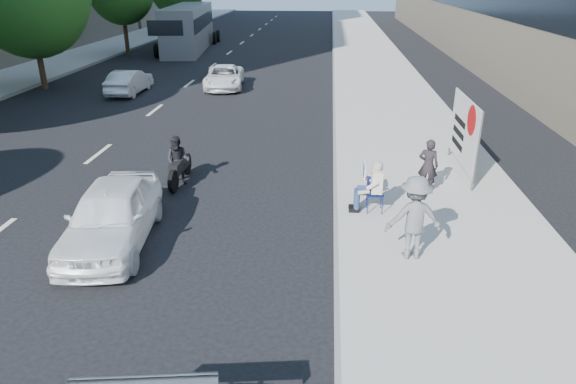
# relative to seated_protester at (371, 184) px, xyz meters

# --- Properties ---
(ground) EXTENTS (160.00, 160.00, 0.00)m
(ground) POSITION_rel_seated_protester_xyz_m (-2.29, -3.87, -0.87)
(ground) COLOR black
(ground) RESTS_ON ground
(near_sidewalk) EXTENTS (5.00, 120.00, 0.15)m
(near_sidewalk) POSITION_rel_seated_protester_xyz_m (1.71, 16.13, -0.80)
(near_sidewalk) COLOR #AFACA4
(near_sidewalk) RESTS_ON ground
(far_sidewalk) EXTENTS (4.50, 120.00, 0.15)m
(far_sidewalk) POSITION_rel_seated_protester_xyz_m (-19.04, 16.13, -0.80)
(far_sidewalk) COLOR #AFACA4
(far_sidewalk) RESTS_ON ground
(seated_protester) EXTENTS (0.83, 1.12, 1.31)m
(seated_protester) POSITION_rel_seated_protester_xyz_m (0.00, 0.00, 0.00)
(seated_protester) COLOR navy
(seated_protester) RESTS_ON near_sidewalk
(jogger) EXTENTS (1.23, 0.81, 1.78)m
(jogger) POSITION_rel_seated_protester_xyz_m (0.71, -2.19, 0.17)
(jogger) COLOR slate
(jogger) RESTS_ON near_sidewalk
(pedestrian_woman) EXTENTS (0.61, 0.50, 1.46)m
(pedestrian_woman) POSITION_rel_seated_protester_xyz_m (1.61, 1.41, 0.01)
(pedestrian_woman) COLOR black
(pedestrian_woman) RESTS_ON near_sidewalk
(protest_banner) EXTENTS (0.08, 3.06, 2.20)m
(protest_banner) POSITION_rel_seated_protester_xyz_m (2.85, 2.99, 0.53)
(protest_banner) COLOR #4C4C4C
(protest_banner) RESTS_ON near_sidewalk
(white_sedan_near) EXTENTS (2.09, 4.24, 1.39)m
(white_sedan_near) POSITION_rel_seated_protester_xyz_m (-5.80, -1.87, -0.18)
(white_sedan_near) COLOR white
(white_sedan_near) RESTS_ON ground
(white_sedan_mid) EXTENTS (1.28, 3.61, 1.19)m
(white_sedan_mid) POSITION_rel_seated_protester_xyz_m (-11.11, 13.40, -0.28)
(white_sedan_mid) COLOR silver
(white_sedan_mid) RESTS_ON ground
(white_sedan_far) EXTENTS (2.36, 4.33, 1.15)m
(white_sedan_far) POSITION_rel_seated_protester_xyz_m (-6.61, 15.12, -0.30)
(white_sedan_far) COLOR white
(white_sedan_far) RESTS_ON ground
(motorcycle) EXTENTS (0.70, 2.04, 1.42)m
(motorcycle) POSITION_rel_seated_protester_xyz_m (-5.31, 1.74, -0.24)
(motorcycle) COLOR black
(motorcycle) RESTS_ON ground
(bus) EXTENTS (3.88, 12.29, 3.30)m
(bus) POSITION_rel_seated_protester_xyz_m (-12.24, 29.67, 0.76)
(bus) COLOR slate
(bus) RESTS_ON ground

